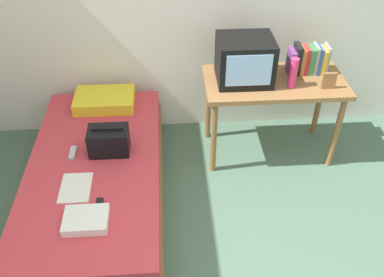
{
  "coord_description": "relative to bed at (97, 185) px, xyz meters",
  "views": [
    {
      "loc": [
        -0.23,
        -1.48,
        2.53
      ],
      "look_at": [
        -0.06,
        1.07,
        0.5
      ],
      "focal_mm": 39.52,
      "sensor_mm": 36.0,
      "label": 1
    }
  ],
  "objects": [
    {
      "name": "bed",
      "position": [
        0.0,
        0.0,
        0.0
      ],
      "size": [
        1.0,
        2.0,
        0.45
      ],
      "color": "olive",
      "rests_on": "ground"
    },
    {
      "name": "desk",
      "position": [
        1.46,
        0.59,
        0.43
      ],
      "size": [
        1.16,
        0.6,
        0.75
      ],
      "color": "olive",
      "rests_on": "ground"
    },
    {
      "name": "tv",
      "position": [
        1.2,
        0.61,
        0.71
      ],
      "size": [
        0.44,
        0.39,
        0.36
      ],
      "color": "black",
      "rests_on": "desk"
    },
    {
      "name": "water_bottle",
      "position": [
        1.57,
        0.48,
        0.65
      ],
      "size": [
        0.07,
        0.07,
        0.25
      ],
      "primitive_type": "cylinder",
      "color": "#E53372",
      "rests_on": "desk"
    },
    {
      "name": "book_row",
      "position": [
        1.75,
        0.71,
        0.64
      ],
      "size": [
        0.32,
        0.16,
        0.25
      ],
      "color": "#7A3D89",
      "rests_on": "desk"
    },
    {
      "name": "picture_frame",
      "position": [
        1.85,
        0.43,
        0.6
      ],
      "size": [
        0.11,
        0.02,
        0.14
      ],
      "primitive_type": "cube",
      "color": "olive",
      "rests_on": "desk"
    },
    {
      "name": "pillow",
      "position": [
        0.02,
        0.77,
        0.28
      ],
      "size": [
        0.51,
        0.36,
        0.1
      ],
      "primitive_type": "cube",
      "color": "yellow",
      "rests_on": "bed"
    },
    {
      "name": "handbag",
      "position": [
        0.12,
        0.13,
        0.33
      ],
      "size": [
        0.3,
        0.2,
        0.22
      ],
      "color": "black",
      "rests_on": "bed"
    },
    {
      "name": "magazine",
      "position": [
        -0.09,
        -0.26,
        0.23
      ],
      "size": [
        0.21,
        0.29,
        0.01
      ],
      "primitive_type": "cube",
      "color": "white",
      "rests_on": "bed"
    },
    {
      "name": "remote_dark",
      "position": [
        0.09,
        -0.46,
        0.24
      ],
      "size": [
        0.04,
        0.16,
        0.02
      ],
      "primitive_type": "cube",
      "color": "black",
      "rests_on": "bed"
    },
    {
      "name": "remote_silver",
      "position": [
        -0.16,
        0.11,
        0.24
      ],
      "size": [
        0.04,
        0.14,
        0.02
      ],
      "primitive_type": "cube",
      "color": "#B7B7BC",
      "rests_on": "bed"
    },
    {
      "name": "folded_towel",
      "position": [
        0.03,
        -0.58,
        0.26
      ],
      "size": [
        0.28,
        0.22,
        0.06
      ],
      "primitive_type": "cube",
      "color": "white",
      "rests_on": "bed"
    }
  ]
}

